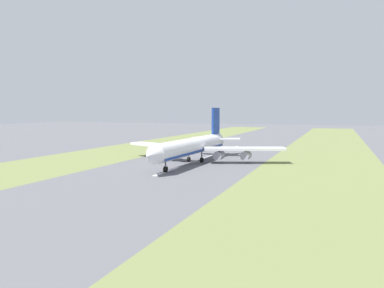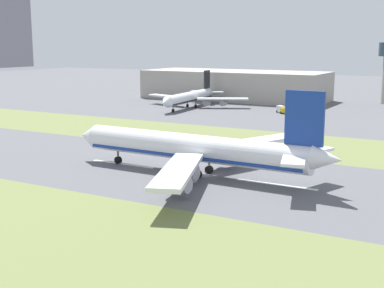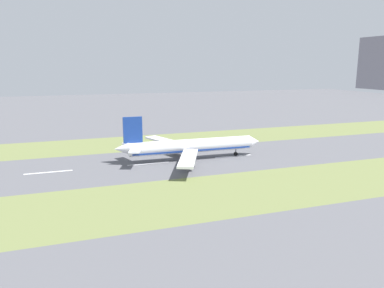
% 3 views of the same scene
% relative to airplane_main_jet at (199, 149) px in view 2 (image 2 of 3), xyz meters
% --- Properties ---
extents(ground_plane, '(800.00, 800.00, 0.00)m').
position_rel_airplane_main_jet_xyz_m(ground_plane, '(0.80, -1.79, -6.02)').
color(ground_plane, '#56565B').
extents(grass_median_west, '(40.00, 600.00, 0.01)m').
position_rel_airplane_main_jet_xyz_m(grass_median_west, '(-44.20, -1.79, -6.02)').
color(grass_median_west, olive).
rests_on(grass_median_west, ground).
extents(grass_median_east, '(40.00, 600.00, 0.01)m').
position_rel_airplane_main_jet_xyz_m(grass_median_east, '(45.80, -1.79, -6.02)').
color(grass_median_east, olive).
rests_on(grass_median_east, ground).
extents(centreline_dash_mid, '(1.20, 18.00, 0.01)m').
position_rel_airplane_main_jet_xyz_m(centreline_dash_mid, '(0.80, -18.10, -6.01)').
color(centreline_dash_mid, silver).
rests_on(centreline_dash_mid, ground).
extents(centreline_dash_far, '(1.20, 18.00, 0.01)m').
position_rel_airplane_main_jet_xyz_m(centreline_dash_far, '(0.80, 21.90, -6.01)').
color(centreline_dash_far, silver).
rests_on(centreline_dash_far, ground).
extents(airplane_main_jet, '(64.12, 67.11, 20.20)m').
position_rel_airplane_main_jet_xyz_m(airplane_main_jet, '(0.00, 0.00, 0.00)').
color(airplane_main_jet, white).
rests_on(airplane_main_jet, ground).
extents(terminal_building, '(36.00, 96.12, 14.98)m').
position_rel_airplane_main_jet_xyz_m(terminal_building, '(154.88, 62.54, 1.47)').
color(terminal_building, '#A39E93').
rests_on(terminal_building, ground).
extents(airplane_parked_apron, '(54.18, 51.48, 16.28)m').
position_rel_airplane_main_jet_xyz_m(airplane_parked_apron, '(111.41, 64.76, -1.17)').
color(airplane_parked_apron, silver).
rests_on(airplane_parked_apron, ground).
extents(service_truck, '(5.85, 5.74, 3.10)m').
position_rel_airplane_main_jet_xyz_m(service_truck, '(112.71, 21.18, -4.36)').
color(service_truck, gold).
rests_on(service_truck, ground).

